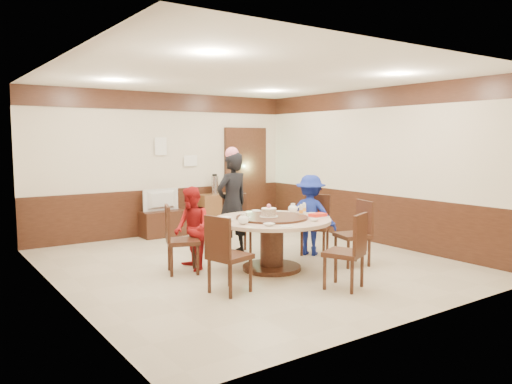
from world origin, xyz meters
TOP-DOWN VIEW (x-y plane):
  - room at (0.01, 0.01)m, footprint 6.00×6.04m
  - banquet_table at (0.05, -0.50)m, footprint 1.69×1.69m
  - chair_0 at (1.24, -0.10)m, footprint 0.62×0.62m
  - chair_1 at (0.24, 0.72)m, footprint 0.56×0.57m
  - chair_2 at (-1.10, 0.09)m, footprint 0.57×0.56m
  - chair_3 at (-1.04, -1.07)m, footprint 0.54×0.54m
  - chair_4 at (0.26, -1.77)m, footprint 0.58×0.58m
  - chair_5 at (1.23, -0.98)m, footprint 0.54×0.53m
  - person_standing at (0.13, 0.70)m, footprint 0.66×0.49m
  - person_red at (-0.90, 0.16)m, footprint 0.51×0.63m
  - person_blue at (1.15, -0.08)m, footprint 0.89×0.97m
  - birthday_cake at (0.01, -0.48)m, footprint 0.27×0.27m
  - teapot_left at (-0.55, -0.67)m, footprint 0.17×0.15m
  - teapot_right at (0.67, -0.21)m, footprint 0.17×0.15m
  - bowl_0 at (-0.52, -0.17)m, footprint 0.15×0.15m
  - bowl_1 at (0.39, -1.02)m, footprint 0.13×0.13m
  - bowl_2 at (-0.34, -0.96)m, footprint 0.14×0.14m
  - bowl_3 at (0.72, -0.62)m, footprint 0.13×0.13m
  - bowl_4 at (-0.61, -0.37)m, footprint 0.14×0.14m
  - bowl_5 at (0.19, 0.11)m, footprint 0.14×0.14m
  - saucer_near at (-0.20, -1.15)m, footprint 0.18×0.18m
  - saucer_far at (0.50, 0.00)m, footprint 0.18×0.18m
  - shrimp_platter at (0.65, -0.81)m, footprint 0.30×0.20m
  - bottle_0 at (0.54, -0.56)m, footprint 0.06×0.06m
  - bottle_1 at (0.72, -0.43)m, footprint 0.06×0.06m
  - tv_stand at (-0.18, 2.75)m, footprint 0.85×0.45m
  - television at (-0.18, 2.75)m, footprint 0.74×0.12m
  - side_cabinet at (1.06, 2.78)m, footprint 0.80×0.40m
  - thermos at (1.01, 2.78)m, footprint 0.15×0.15m
  - notice_left at (-0.10, 2.96)m, footprint 0.25×0.00m
  - notice_right at (0.55, 2.96)m, footprint 0.30×0.00m

SIDE VIEW (x-z plane):
  - tv_stand at x=-0.18m, z-range 0.00..0.50m
  - chair_0 at x=1.24m, z-range -0.18..0.79m
  - chair_1 at x=0.24m, z-range -0.18..0.79m
  - chair_2 at x=-1.10m, z-range -0.18..0.79m
  - chair_3 at x=-1.04m, z-range -0.18..0.79m
  - chair_4 at x=0.26m, z-range -0.18..0.79m
  - chair_5 at x=1.23m, z-range -0.18..0.79m
  - side_cabinet at x=1.06m, z-range 0.00..0.75m
  - banquet_table at x=0.05m, z-range 0.14..0.92m
  - person_red at x=-0.90m, z-range 0.00..1.21m
  - person_blue at x=1.15m, z-range 0.00..1.31m
  - television at x=-0.18m, z-range 0.50..0.92m
  - saucer_near at x=-0.20m, z-range 0.75..0.76m
  - saucer_far at x=0.50m, z-range 0.75..0.76m
  - bowl_2 at x=-0.34m, z-range 0.75..0.79m
  - bowl_4 at x=-0.61m, z-range 0.75..0.79m
  - bowl_0 at x=-0.52m, z-range 0.75..0.79m
  - bowl_1 at x=0.39m, z-range 0.75..0.79m
  - bowl_3 at x=0.72m, z-range 0.75..0.79m
  - bowl_5 at x=0.19m, z-range 0.75..0.79m
  - shrimp_platter at x=0.65m, z-range 0.75..0.81m
  - teapot_left at x=-0.55m, z-range 0.75..0.87m
  - teapot_right at x=0.67m, z-range 0.75..0.87m
  - bottle_0 at x=0.54m, z-range 0.75..0.91m
  - bottle_1 at x=0.72m, z-range 0.75..0.91m
  - person_standing at x=0.13m, z-range 0.00..1.67m
  - birthday_cake at x=0.01m, z-range 0.75..0.94m
  - thermos at x=1.01m, z-range 0.75..1.13m
  - room at x=0.01m, z-range -0.34..2.50m
  - notice_right at x=0.55m, z-range 1.34..1.56m
  - notice_left at x=-0.10m, z-range 1.57..1.93m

